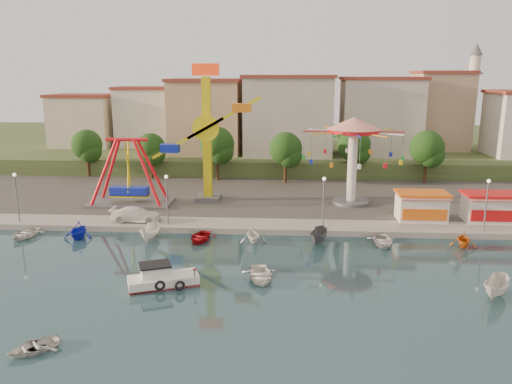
# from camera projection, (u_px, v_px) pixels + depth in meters

# --- Properties ---
(ground) EXTENTS (200.00, 200.00, 0.00)m
(ground) POSITION_uv_depth(u_px,v_px,m) (230.00, 283.00, 38.91)
(ground) COLOR #15323B
(ground) RESTS_ON ground
(quay_deck) EXTENTS (200.00, 100.00, 0.60)m
(quay_deck) POSITION_uv_depth(u_px,v_px,m) (266.00, 155.00, 99.04)
(quay_deck) COLOR #9E998E
(quay_deck) RESTS_ON ground
(asphalt_pad) EXTENTS (90.00, 28.00, 0.01)m
(asphalt_pad) POSITION_uv_depth(u_px,v_px,m) (255.00, 189.00, 67.90)
(asphalt_pad) COLOR #4C4944
(asphalt_pad) RESTS_ON quay_deck
(hill_terrace) EXTENTS (200.00, 60.00, 3.00)m
(hill_terrace) POSITION_uv_depth(u_px,v_px,m) (267.00, 145.00, 103.62)
(hill_terrace) COLOR #384C26
(hill_terrace) RESTS_ON ground
(pirate_ship_ride) EXTENTS (10.00, 5.00, 8.00)m
(pirate_ship_ride) POSITION_uv_depth(u_px,v_px,m) (129.00, 173.00, 59.30)
(pirate_ship_ride) COLOR #59595E
(pirate_ship_ride) RESTS_ON quay_deck
(kamikaze_tower) EXTENTS (8.91, 3.10, 16.50)m
(kamikaze_tower) POSITION_uv_depth(u_px,v_px,m) (211.00, 138.00, 60.22)
(kamikaze_tower) COLOR #59595E
(kamikaze_tower) RESTS_ON quay_deck
(wave_swinger) EXTENTS (11.60, 11.60, 10.40)m
(wave_swinger) POSITION_uv_depth(u_px,v_px,m) (353.00, 141.00, 58.61)
(wave_swinger) COLOR #59595E
(wave_swinger) RESTS_ON quay_deck
(booth_left) EXTENTS (5.40, 3.78, 3.08)m
(booth_left) POSITION_uv_depth(u_px,v_px,m) (421.00, 206.00, 53.24)
(booth_left) COLOR white
(booth_left) RESTS_ON quay_deck
(booth_mid) EXTENTS (5.40, 3.78, 3.08)m
(booth_mid) POSITION_uv_depth(u_px,v_px,m) (489.00, 207.00, 52.79)
(booth_mid) COLOR white
(booth_mid) RESTS_ON quay_deck
(lamp_post_0) EXTENTS (0.14, 0.14, 5.00)m
(lamp_post_0) POSITION_uv_depth(u_px,v_px,m) (17.00, 199.00, 52.34)
(lamp_post_0) COLOR #59595E
(lamp_post_0) RESTS_ON quay_deck
(lamp_post_1) EXTENTS (0.14, 0.14, 5.00)m
(lamp_post_1) POSITION_uv_depth(u_px,v_px,m) (167.00, 201.00, 51.33)
(lamp_post_1) COLOR #59595E
(lamp_post_1) RESTS_ON quay_deck
(lamp_post_2) EXTENTS (0.14, 0.14, 5.00)m
(lamp_post_2) POSITION_uv_depth(u_px,v_px,m) (323.00, 204.00, 50.31)
(lamp_post_2) COLOR #59595E
(lamp_post_2) RESTS_ON quay_deck
(lamp_post_3) EXTENTS (0.14, 0.14, 5.00)m
(lamp_post_3) POSITION_uv_depth(u_px,v_px,m) (486.00, 207.00, 49.30)
(lamp_post_3) COLOR #59595E
(lamp_post_3) RESTS_ON quay_deck
(tree_0) EXTENTS (4.60, 4.60, 7.19)m
(tree_0) POSITION_uv_depth(u_px,v_px,m) (87.00, 145.00, 75.20)
(tree_0) COLOR #382314
(tree_0) RESTS_ON quay_deck
(tree_1) EXTENTS (4.35, 4.35, 6.80)m
(tree_1) POSITION_uv_depth(u_px,v_px,m) (151.00, 148.00, 73.91)
(tree_1) COLOR #382314
(tree_1) RESTS_ON quay_deck
(tree_2) EXTENTS (5.02, 5.02, 7.85)m
(tree_2) POSITION_uv_depth(u_px,v_px,m) (217.00, 144.00, 72.70)
(tree_2) COLOR #382314
(tree_2) RESTS_ON quay_deck
(tree_3) EXTENTS (4.68, 4.68, 7.32)m
(tree_3) POSITION_uv_depth(u_px,v_px,m) (286.00, 149.00, 70.74)
(tree_3) COLOR #382314
(tree_3) RESTS_ON quay_deck
(tree_4) EXTENTS (4.86, 4.86, 7.60)m
(tree_4) POSITION_uv_depth(u_px,v_px,m) (354.00, 145.00, 72.97)
(tree_4) COLOR #382314
(tree_4) RESTS_ON quay_deck
(tree_5) EXTENTS (4.83, 4.83, 7.54)m
(tree_5) POSITION_uv_depth(u_px,v_px,m) (427.00, 148.00, 70.58)
(tree_5) COLOR #382314
(tree_5) RESTS_ON quay_deck
(building_0) EXTENTS (9.26, 9.53, 11.87)m
(building_0) POSITION_uv_depth(u_px,v_px,m) (64.00, 116.00, 83.69)
(building_0) COLOR beige
(building_0) RESTS_ON hill_terrace
(building_1) EXTENTS (12.33, 9.01, 8.63)m
(building_1) POSITION_uv_depth(u_px,v_px,m) (144.00, 124.00, 88.47)
(building_1) COLOR silver
(building_1) RESTS_ON hill_terrace
(building_2) EXTENTS (11.95, 9.28, 11.23)m
(building_2) POSITION_uv_depth(u_px,v_px,m) (217.00, 116.00, 87.90)
(building_2) COLOR tan
(building_2) RESTS_ON hill_terrace
(building_3) EXTENTS (12.59, 10.50, 9.20)m
(building_3) POSITION_uv_depth(u_px,v_px,m) (296.00, 124.00, 84.19)
(building_3) COLOR beige
(building_3) RESTS_ON hill_terrace
(building_4) EXTENTS (10.75, 9.23, 9.24)m
(building_4) POSITION_uv_depth(u_px,v_px,m) (373.00, 123.00, 86.64)
(building_4) COLOR beige
(building_4) RESTS_ON hill_terrace
(building_5) EXTENTS (12.77, 10.96, 11.21)m
(building_5) POSITION_uv_depth(u_px,v_px,m) (455.00, 118.00, 83.75)
(building_5) COLOR tan
(building_5) RESTS_ON hill_terrace
(minaret) EXTENTS (2.80, 2.80, 18.00)m
(minaret) POSITION_uv_depth(u_px,v_px,m) (472.00, 94.00, 86.17)
(minaret) COLOR silver
(minaret) RESTS_ON hill_terrace
(cabin_motorboat) EXTENTS (5.67, 3.83, 1.87)m
(cabin_motorboat) POSITION_uv_depth(u_px,v_px,m) (162.00, 279.00, 38.31)
(cabin_motorboat) COLOR white
(cabin_motorboat) RESTS_ON ground
(rowboat_a) EXTENTS (3.40, 4.34, 0.82)m
(rowboat_a) POSITION_uv_depth(u_px,v_px,m) (260.00, 275.00, 39.40)
(rowboat_a) COLOR white
(rowboat_a) RESTS_ON ground
(rowboat_b) EXTENTS (3.64, 3.63, 0.62)m
(rowboat_b) POSITION_uv_depth(u_px,v_px,m) (33.00, 347.00, 29.22)
(rowboat_b) COLOR silver
(rowboat_b) RESTS_ON ground
(skiff) EXTENTS (3.35, 3.96, 1.47)m
(skiff) POSITION_uv_depth(u_px,v_px,m) (497.00, 287.00, 36.30)
(skiff) COLOR silver
(skiff) RESTS_ON ground
(van) EXTENTS (5.25, 2.23, 1.51)m
(van) POSITION_uv_depth(u_px,v_px,m) (136.00, 214.00, 52.93)
(van) COLOR white
(van) RESTS_ON quay_deck
(moored_boat_0) EXTENTS (3.14, 4.10, 0.79)m
(moored_boat_0) POSITION_uv_depth(u_px,v_px,m) (25.00, 233.00, 49.71)
(moored_boat_0) COLOR silver
(moored_boat_0) RESTS_ON ground
(moored_boat_1) EXTENTS (2.91, 3.34, 1.71)m
(moored_boat_1) POSITION_uv_depth(u_px,v_px,m) (78.00, 230.00, 49.26)
(moored_boat_1) COLOR #1620C3
(moored_boat_1) RESTS_ON ground
(moored_boat_2) EXTENTS (1.65, 3.92, 1.49)m
(moored_boat_2) POSITION_uv_depth(u_px,v_px,m) (150.00, 233.00, 48.83)
(moored_boat_2) COLOR silver
(moored_boat_2) RESTS_ON ground
(moored_boat_3) EXTENTS (3.16, 4.03, 0.76)m
(moored_boat_3) POSITION_uv_depth(u_px,v_px,m) (200.00, 237.00, 48.60)
(moored_boat_3) COLOR #AC0D14
(moored_boat_3) RESTS_ON ground
(moored_boat_4) EXTENTS (3.19, 3.48, 1.54)m
(moored_boat_4) POSITION_uv_depth(u_px,v_px,m) (253.00, 234.00, 48.18)
(moored_boat_4) COLOR white
(moored_boat_4) RESTS_ON ground
(moored_boat_5) EXTENTS (2.37, 3.97, 1.44)m
(moored_boat_5) POSITION_uv_depth(u_px,v_px,m) (319.00, 236.00, 47.79)
(moored_boat_5) COLOR #4F4F53
(moored_boat_5) RESTS_ON ground
(moored_boat_6) EXTENTS (2.88, 3.94, 0.80)m
(moored_boat_6) POSITION_uv_depth(u_px,v_px,m) (382.00, 241.00, 47.48)
(moored_boat_6) COLOR silver
(moored_boat_6) RESTS_ON ground
(moored_boat_7) EXTENTS (2.95, 3.23, 1.46)m
(moored_boat_7) POSITION_uv_depth(u_px,v_px,m) (463.00, 239.00, 46.93)
(moored_boat_7) COLOR #DB6013
(moored_boat_7) RESTS_ON ground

